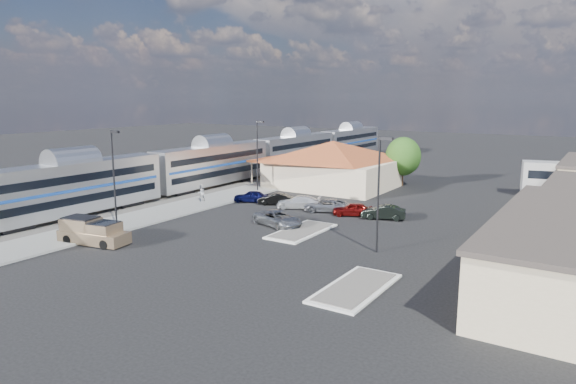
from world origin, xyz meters
The scene contains 22 objects.
ground centered at (0.00, 0.00, 0.00)m, with size 280.00×280.00×0.00m, color black.
railbed centered at (-21.00, 8.00, 0.06)m, with size 16.00×100.00×0.12m, color #4C4944.
platform centered at (-12.00, 6.00, 0.09)m, with size 5.50×92.00×0.18m, color gray.
passenger_train centered at (-18.00, 15.66, 2.87)m, with size 3.00×104.00×5.55m.
freight_cars centered at (-24.00, 11.01, 1.93)m, with size 2.80×46.00×4.00m.
station_depot centered at (-4.56, 24.00, 3.13)m, with size 18.35×12.24×6.20m.
traffic_island_south centered at (4.00, 2.00, 0.10)m, with size 3.30×7.50×0.21m.
traffic_island_north centered at (14.00, -8.00, 0.10)m, with size 3.30×7.50×0.21m.
lamp_plat_s centered at (-10.90, -6.00, 5.34)m, with size 1.08×0.25×9.00m.
lamp_plat_n centered at (-10.90, 16.00, 5.34)m, with size 1.08×0.25×9.00m.
lamp_lot centered at (12.10, 0.00, 5.34)m, with size 1.08×0.25×9.00m.
tree_depot centered at (3.00, 30.00, 4.02)m, with size 4.71×4.71×6.63m.
pickup_truck centered at (-8.50, -10.31, 0.97)m, with size 6.21×3.17×2.04m.
suv centered at (0.98, 2.68, 0.73)m, with size 2.42×5.25×1.46m, color #96999D.
person_a centered at (-11.45, -10.84, 0.97)m, with size 0.58×0.38×1.58m, color #9BBB3A.
person_b centered at (-12.38, 6.94, 1.14)m, with size 0.94×0.73×1.93m, color silver.
parked_car_a centered at (-7.74, 10.23, 0.68)m, with size 1.60×3.97×1.35m, color #0D0F41.
parked_car_b centered at (-4.54, 10.53, 0.65)m, with size 1.37×3.94×1.30m, color black.
parked_car_c centered at (-1.34, 10.23, 0.70)m, with size 1.96×4.82×1.40m, color white.
parked_car_d centered at (1.86, 10.53, 0.66)m, with size 2.20×4.78×1.33m, color gray.
parked_car_e centered at (5.06, 10.23, 0.69)m, with size 1.63×4.05×1.38m, color maroon.
parked_car_f centered at (8.26, 10.53, 0.71)m, with size 1.50×4.30×1.42m, color black.
Camera 1 is at (26.87, -36.03, 11.90)m, focal length 32.00 mm.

